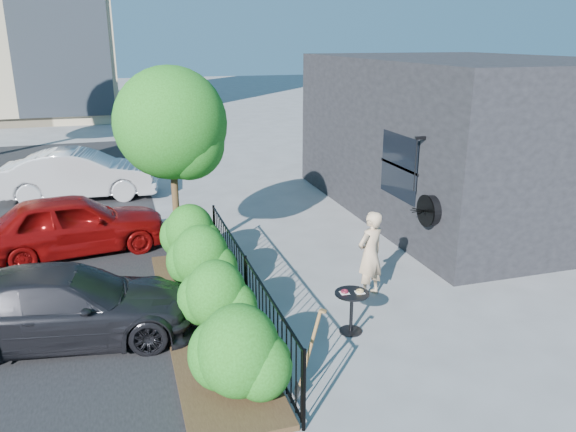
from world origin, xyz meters
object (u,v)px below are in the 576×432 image
object	(u,v)px
cafe_table	(352,305)
car_silver	(81,174)
shovel	(307,360)
car_darkgrey	(66,305)
patio_tree	(175,130)
woman	(370,254)
car_red	(73,224)

from	to	relation	value
cafe_table	car_silver	distance (m)	10.51
shovel	car_silver	distance (m)	11.39
car_darkgrey	cafe_table	bearing A→B (deg)	-97.23
patio_tree	car_darkgrey	xyz separation A→B (m)	(-2.07, -2.66, -2.18)
woman	cafe_table	bearing A→B (deg)	30.70
patio_tree	car_darkgrey	world-z (taller)	patio_tree
car_silver	shovel	bearing A→B (deg)	-157.52
car_red	car_silver	world-z (taller)	car_silver
patio_tree	cafe_table	bearing A→B (deg)	-59.52
cafe_table	car_red	bearing A→B (deg)	131.33
woman	car_silver	bearing A→B (deg)	-81.22
shovel	car_red	size ratio (longest dim) A/B	0.33
woman	car_red	world-z (taller)	woman
shovel	patio_tree	bearing A→B (deg)	100.82
cafe_table	car_silver	world-z (taller)	car_silver
woman	shovel	distance (m)	3.28
cafe_table	car_silver	size ratio (longest dim) A/B	0.17
woman	shovel	bearing A→B (deg)	27.86
car_silver	car_darkgrey	distance (m)	8.46
woman	shovel	size ratio (longest dim) A/B	1.26
car_red	car_silver	bearing A→B (deg)	-7.98
car_darkgrey	patio_tree	bearing A→B (deg)	-30.80
woman	car_silver	world-z (taller)	woman
cafe_table	car_red	world-z (taller)	car_red
woman	car_darkgrey	bearing A→B (deg)	-22.52
car_red	car_silver	size ratio (longest dim) A/B	0.90
shovel	car_red	bearing A→B (deg)	116.28
cafe_table	car_red	distance (m)	6.61
cafe_table	woman	size ratio (longest dim) A/B	0.46
patio_tree	shovel	world-z (taller)	patio_tree
car_silver	patio_tree	bearing A→B (deg)	-153.02
patio_tree	car_red	size ratio (longest dim) A/B	1.02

